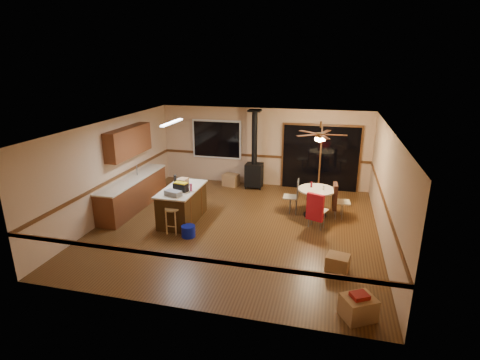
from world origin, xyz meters
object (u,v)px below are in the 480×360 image
(toolbox_grey, at_px, (173,193))
(toolbox_black, at_px, (181,187))
(bar_stool, at_px, (173,220))
(blue_bucket, at_px, (188,231))
(dining_table, at_px, (316,197))
(chair_right, at_px, (336,196))
(chair_near, at_px, (316,207))
(box_corner_a, at_px, (358,308))
(box_under_window, at_px, (231,180))
(box_corner_b, at_px, (338,263))
(chair_left, at_px, (295,192))
(wood_stove, at_px, (254,167))
(kitchen_island, at_px, (182,204))

(toolbox_grey, relative_size, toolbox_black, 1.11)
(bar_stool, distance_m, blue_bucket, 0.49)
(blue_bucket, height_order, dining_table, dining_table)
(toolbox_black, xyz_separation_m, blue_bucket, (0.43, -0.68, -0.86))
(dining_table, xyz_separation_m, chair_right, (0.52, 0.04, 0.06))
(toolbox_grey, relative_size, blue_bucket, 1.21)
(chair_near, xyz_separation_m, box_corner_a, (0.89, -3.31, -0.40))
(box_under_window, relative_size, box_corner_b, 1.13)
(chair_left, bearing_deg, chair_near, -57.36)
(chair_near, relative_size, box_corner_b, 1.60)
(box_corner_a, relative_size, box_corner_b, 1.17)
(wood_stove, height_order, toolbox_grey, wood_stove)
(box_corner_a, bearing_deg, chair_right, 95.47)
(bar_stool, xyz_separation_m, chair_near, (3.38, 1.06, 0.27))
(box_under_window, bearing_deg, dining_table, -33.59)
(toolbox_black, xyz_separation_m, box_corner_b, (3.94, -1.43, -0.82))
(blue_bucket, height_order, box_corner_a, box_corner_a)
(toolbox_black, distance_m, chair_right, 4.13)
(chair_right, bearing_deg, chair_left, 176.62)
(toolbox_grey, bearing_deg, chair_near, 13.88)
(bar_stool, height_order, chair_right, chair_right)
(wood_stove, distance_m, toolbox_black, 3.48)
(chair_near, bearing_deg, box_corner_b, -73.57)
(chair_left, xyz_separation_m, box_corner_b, (1.19, -2.89, -0.41))
(bar_stool, xyz_separation_m, box_under_window, (0.42, 3.87, -0.13))
(box_under_window, height_order, box_corner_b, box_under_window)
(dining_table, height_order, chair_right, chair_right)
(bar_stool, height_order, blue_bucket, bar_stool)
(wood_stove, distance_m, chair_near, 3.50)
(chair_left, distance_m, chair_right, 1.11)
(wood_stove, relative_size, blue_bucket, 7.52)
(blue_bucket, xyz_separation_m, box_corner_b, (3.51, -0.75, 0.04))
(toolbox_grey, height_order, chair_near, toolbox_grey)
(chair_left, bearing_deg, wood_stove, 130.33)
(toolbox_grey, bearing_deg, box_under_window, 82.70)
(kitchen_island, height_order, box_corner_a, kitchen_island)
(blue_bucket, distance_m, chair_near, 3.20)
(chair_near, distance_m, box_corner_b, 2.04)
(wood_stove, height_order, chair_right, wood_stove)
(kitchen_island, xyz_separation_m, chair_right, (3.93, 1.19, 0.14))
(toolbox_black, relative_size, box_under_window, 0.74)
(kitchen_island, relative_size, toolbox_grey, 4.12)
(dining_table, bearing_deg, wood_stove, 138.14)
(toolbox_grey, relative_size, bar_stool, 0.62)
(bar_stool, distance_m, box_corner_a, 4.83)
(toolbox_black, relative_size, chair_right, 0.52)
(chair_near, bearing_deg, toolbox_grey, -166.12)
(wood_stove, bearing_deg, kitchen_island, -113.09)
(kitchen_island, bearing_deg, box_corner_a, -34.88)
(chair_left, bearing_deg, dining_table, -9.85)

